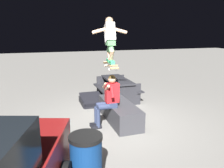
% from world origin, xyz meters
% --- Properties ---
extents(ground_plane, '(40.00, 40.00, 0.00)m').
position_xyz_m(ground_plane, '(0.00, 0.00, 0.00)').
color(ground_plane, gray).
extents(ledge_box_main, '(1.89, 0.74, 0.52)m').
position_xyz_m(ledge_box_main, '(0.19, -0.15, 0.26)').
color(ledge_box_main, '#38383D').
rests_on(ledge_box_main, ground).
extents(person_sitting_on_ledge, '(0.59, 0.76, 1.36)m').
position_xyz_m(person_sitting_on_ledge, '(-0.03, 0.23, 0.76)').
color(person_sitting_on_ledge, '#2D3856').
rests_on(person_sitting_on_ledge, ground).
extents(skateboard, '(1.03, 0.28, 0.16)m').
position_xyz_m(skateboard, '(0.06, 0.14, 1.58)').
color(skateboard, '#AD8451').
extents(skater_airborne, '(0.63, 0.89, 1.12)m').
position_xyz_m(skater_airborne, '(0.11, 0.13, 2.26)').
color(skater_airborne, '#2D9E66').
extents(kicker_ramp, '(0.99, 0.90, 0.40)m').
position_xyz_m(kicker_ramp, '(1.84, 0.23, 0.07)').
color(kicker_ramp, black).
rests_on(kicker_ramp, ground).
extents(picnic_table_back, '(1.75, 1.41, 0.75)m').
position_xyz_m(picnic_table_back, '(2.10, -0.68, 0.50)').
color(picnic_table_back, '#28282D').
rests_on(picnic_table_back, ground).
extents(trash_bin, '(0.54, 0.54, 0.87)m').
position_xyz_m(trash_bin, '(-2.18, 1.17, 0.44)').
color(trash_bin, navy).
rests_on(trash_bin, ground).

